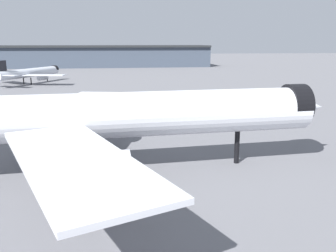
# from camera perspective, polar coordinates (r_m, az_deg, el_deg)

# --- Properties ---
(ground) EXTENTS (900.00, 900.00, 0.00)m
(ground) POSITION_cam_1_polar(r_m,az_deg,el_deg) (43.15, -8.61, -7.97)
(ground) COLOR slate
(airliner_near_gate) EXTENTS (56.27, 51.18, 15.70)m
(airliner_near_gate) POSITION_cam_1_polar(r_m,az_deg,el_deg) (42.88, -9.24, 1.51)
(airliner_near_gate) COLOR silver
(airliner_near_gate) RESTS_ON ground
(airliner_far_taxiway) EXTENTS (30.08, 33.39, 9.38)m
(airliner_far_taxiway) POSITION_cam_1_polar(r_m,az_deg,el_deg) (145.74, -21.20, 7.85)
(airliner_far_taxiway) COLOR silver
(airliner_far_taxiway) RESTS_ON ground
(terminal_building) EXTENTS (212.31, 35.67, 22.22)m
(terminal_building) POSITION_cam_1_polar(r_m,az_deg,el_deg) (242.74, -20.09, 10.39)
(terminal_building) COLOR #3D4756
(terminal_building) RESTS_ON ground
(traffic_cone_near_nose) EXTENTS (0.60, 0.60, 0.75)m
(traffic_cone_near_nose) POSITION_cam_1_polar(r_m,az_deg,el_deg) (74.34, -13.14, 1.13)
(traffic_cone_near_nose) COLOR #F2600C
(traffic_cone_near_nose) RESTS_ON ground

